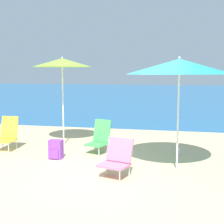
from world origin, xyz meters
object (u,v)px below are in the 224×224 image
Objects in this scene: beach_chair_pink at (117,158)px; water_bottle at (178,151)px; beach_umbrella_teal at (179,67)px; backpack_purple at (56,150)px; beach_umbrella_lime at (62,63)px; beach_chair_green at (100,137)px; beach_chair_yellow at (8,133)px.

beach_chair_pink is 3.05× the size of water_bottle.
backpack_purple is at bearing 176.17° from beach_umbrella_teal.
water_bottle is (2.98, -0.49, -2.05)m from beach_umbrella_lime.
beach_chair_pink is at bearing -122.38° from water_bottle.
beach_umbrella_lime is at bearing 171.50° from beach_chair_green.
beach_umbrella_lime reaches higher than backpack_purple.
backpack_purple is (-1.54, 0.86, -0.14)m from beach_chair_pink.
beach_chair_yellow is 1.59m from backpack_purple.
beach_umbrella_teal is 9.69× the size of water_bottle.
beach_umbrella_lime is 3.42m from beach_chair_pink.
beach_umbrella_teal reaches higher than beach_chair_yellow.
beach_chair_green reaches higher than water_bottle.
beach_chair_yellow is 1.93× the size of backpack_purple.
beach_chair_pink is (-1.08, -0.69, -1.65)m from beach_umbrella_teal.
beach_chair_yellow reaches higher than beach_chair_green.
beach_chair_yellow is at bearing 159.99° from backpack_purple.
beach_chair_green reaches higher than backpack_purple.
beach_chair_pink reaches higher than backpack_purple.
water_bottle is (1.10, 1.73, -0.26)m from beach_chair_pink.
beach_umbrella_lime reaches higher than beach_umbrella_teal.
beach_umbrella_lime is at bearing 152.66° from beach_umbrella_teal.
beach_umbrella_lime is 5.46× the size of backpack_purple.
beach_chair_yellow is (-1.15, -0.81, -1.74)m from beach_umbrella_lime.
beach_chair_yellow is at bearing -175.47° from water_bottle.
water_bottle is (4.13, 0.33, -0.31)m from beach_chair_yellow.
beach_chair_yellow is 1.18× the size of beach_chair_pink.
beach_chair_yellow is 3.59× the size of water_bottle.
backpack_purple is (0.34, -1.35, -1.94)m from beach_umbrella_lime.
beach_chair_yellow reaches higher than backpack_purple.
water_bottle is (1.83, 0.14, -0.29)m from beach_chair_green.
beach_umbrella_teal is 2.18m from water_bottle.
backpack_purple is (-2.62, 0.18, -1.80)m from beach_umbrella_teal.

